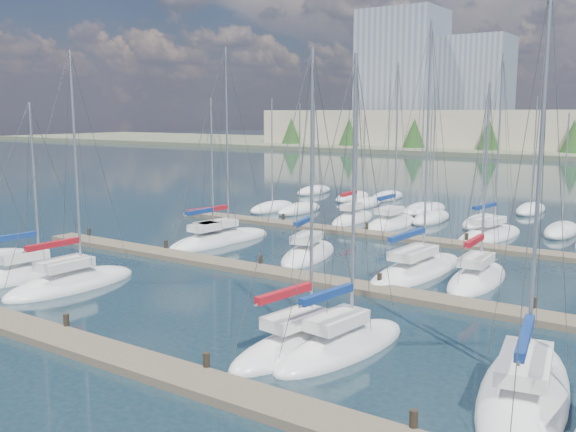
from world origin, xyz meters
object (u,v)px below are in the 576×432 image
Objects in this scene: sailboat_o at (391,223)px; sailboat_j at (308,254)px; sailboat_n at (353,219)px; sailboat_c at (71,283)px; sailboat_b at (30,275)px; sailboat_e at (342,346)px; sailboat_l at (477,279)px; sailboat_f at (524,391)px; sailboat_i at (221,239)px; sailboat_p at (490,235)px; sailboat_h at (208,243)px; sailboat_k at (416,271)px; sailboat_d at (301,345)px.

sailboat_o is 13.83m from sailboat_j.
sailboat_o reaches higher than sailboat_n.
sailboat_o reaches higher than sailboat_j.
sailboat_j is (6.76, 13.51, 0.00)m from sailboat_c.
sailboat_o is 29.17m from sailboat_b.
sailboat_o reaches higher than sailboat_e.
sailboat_l is (11.84, -13.88, -0.01)m from sailboat_o.
sailboat_j reaches higher than sailboat_e.
sailboat_f is 29.12m from sailboat_i.
sailboat_b is at bearing -108.64° from sailboat_o.
sailboat_o is 1.20× the size of sailboat_l.
sailboat_p reaches higher than sailboat_j.
sailboat_n is at bearing 79.93° from sailboat_h.
sailboat_c reaches higher than sailboat_l.
sailboat_i is 1.16× the size of sailboat_n.
sailboat_o is 16.45m from sailboat_h.
sailboat_f is 0.94× the size of sailboat_k.
sailboat_j is 8.03m from sailboat_h.
sailboat_b is 13.02m from sailboat_h.
sailboat_d is at bearing 174.28° from sailboat_f.
sailboat_f is at bearing 12.24° from sailboat_d.
sailboat_o is (-17.87, 27.54, 0.02)m from sailboat_f.
sailboat_l is 1.10× the size of sailboat_b.
sailboat_d is 1.02× the size of sailboat_e.
sailboat_n reaches higher than sailboat_j.
sailboat_h is 0.77× the size of sailboat_p.
sailboat_l is at bearing 7.81° from sailboat_i.
sailboat_i is at bearing -118.70° from sailboat_o.
sailboat_k is at bearing -58.66° from sailboat_o.
sailboat_o is 1.11× the size of sailboat_j.
sailboat_d reaches higher than sailboat_e.
sailboat_n reaches higher than sailboat_b.
sailboat_f reaches higher than sailboat_j.
sailboat_c is at bearing 169.93° from sailboat_f.
sailboat_h is (-7.42, -14.69, -0.01)m from sailboat_o.
sailboat_c is 0.93× the size of sailboat_f.
sailboat_o is 8.45m from sailboat_p.
sailboat_k is (18.00, 13.47, 0.01)m from sailboat_b.
sailboat_c is 12.70m from sailboat_h.
sailboat_j is at bearing 129.80° from sailboat_d.
sailboat_o reaches higher than sailboat_b.
sailboat_b is (-21.56, -13.62, -0.00)m from sailboat_l.
sailboat_p reaches higher than sailboat_b.
sailboat_b is 0.96× the size of sailboat_h.
sailboat_l is at bearing -66.55° from sailboat_p.
sailboat_c is 19.64m from sailboat_k.
sailboat_h is (2.31, 12.82, 0.01)m from sailboat_b.
sailboat_b is (-10.29, -13.69, -0.01)m from sailboat_j.
sailboat_c is 28.02m from sailboat_o.
sailboat_d is at bearing -34.85° from sailboat_h.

